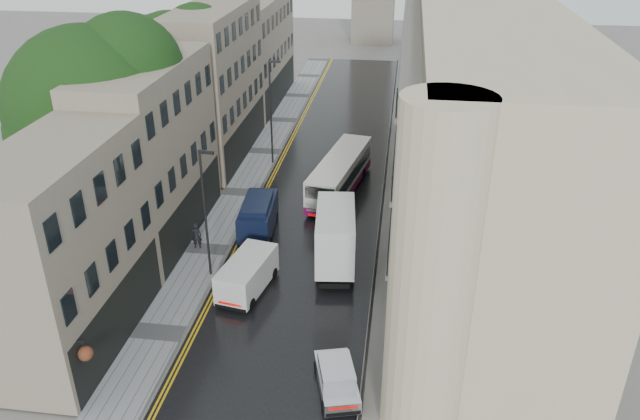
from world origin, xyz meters
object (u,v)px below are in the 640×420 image
(tree_far, at_px, (175,87))
(pedestrian, at_px, (196,236))
(white_van, at_px, (220,287))
(lamp_post_far, at_px, (271,114))
(lamp_post_near, at_px, (205,215))
(cream_bus, at_px, (315,188))
(navy_van, at_px, (239,227))
(white_lorry, at_px, (317,249))
(tree_near, at_px, (94,135))
(silver_hatchback, at_px, (324,400))

(tree_far, height_order, pedestrian, tree_far)
(white_van, height_order, lamp_post_far, lamp_post_far)
(pedestrian, bearing_deg, lamp_post_near, 112.16)
(tree_far, bearing_deg, cream_bus, -29.27)
(tree_far, height_order, navy_van, tree_far)
(cream_bus, distance_m, white_van, 12.83)
(tree_far, distance_m, lamp_post_near, 18.25)
(tree_far, relative_size, white_lorry, 1.72)
(white_van, bearing_deg, navy_van, 105.57)
(tree_near, height_order, white_lorry, tree_near)
(navy_van, relative_size, lamp_post_near, 0.64)
(white_lorry, height_order, lamp_post_near, lamp_post_near)
(tree_near, xyz_separation_m, silver_hatchback, (15.54, -13.21, -6.25))
(cream_bus, bearing_deg, white_lorry, -70.94)
(tree_far, relative_size, lamp_post_near, 1.63)
(white_van, distance_m, pedestrian, 6.16)
(white_lorry, height_order, pedestrian, white_lorry)
(cream_bus, height_order, navy_van, cream_bus)
(white_van, distance_m, navy_van, 6.26)
(navy_van, distance_m, lamp_post_near, 4.61)
(silver_hatchback, xyz_separation_m, white_van, (-6.55, 7.09, 0.34))
(tree_far, height_order, cream_bus, tree_far)
(tree_far, bearing_deg, tree_near, -91.32)
(tree_far, relative_size, lamp_post_far, 1.50)
(silver_hatchback, bearing_deg, cream_bus, 84.06)
(tree_far, xyz_separation_m, lamp_post_near, (7.34, -16.55, -2.29))
(white_lorry, bearing_deg, white_van, -152.08)
(tree_far, bearing_deg, pedestrian, -67.63)
(navy_van, xyz_separation_m, pedestrian, (-2.51, -0.87, -0.30))
(pedestrian, distance_m, lamp_post_far, 14.65)
(silver_hatchback, bearing_deg, tree_far, 104.85)
(cream_bus, bearing_deg, silver_hatchback, -70.68)
(white_lorry, bearing_deg, tree_near, 162.27)
(silver_hatchback, xyz_separation_m, lamp_post_near, (-7.90, 9.66, 3.25))
(tree_near, height_order, cream_bus, tree_near)
(tree_far, relative_size, silver_hatchback, 3.47)
(white_lorry, xyz_separation_m, silver_hatchback, (1.74, -10.30, -1.22))
(silver_hatchback, bearing_deg, navy_van, 102.61)
(lamp_post_near, height_order, lamp_post_far, lamp_post_far)
(white_van, height_order, navy_van, navy_van)
(white_lorry, xyz_separation_m, lamp_post_near, (-6.15, -0.63, 2.02))
(silver_hatchback, relative_size, navy_van, 0.73)
(tree_far, bearing_deg, white_lorry, -49.71)
(tree_far, distance_m, white_van, 21.64)
(white_lorry, relative_size, pedestrian, 4.27)
(silver_hatchback, relative_size, pedestrian, 2.12)
(silver_hatchback, relative_size, white_van, 0.80)
(cream_bus, relative_size, navy_van, 2.02)
(white_lorry, bearing_deg, cream_bus, 93.33)
(cream_bus, xyz_separation_m, navy_van, (-3.85, -6.15, -0.10))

